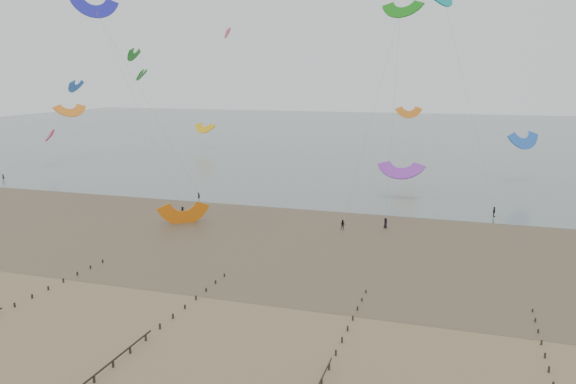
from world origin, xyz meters
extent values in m
plane|color=brown|center=(0.00, 0.00, 0.00)|extent=(500.00, 500.00, 0.00)
plane|color=#475654|center=(0.00, 200.00, 0.03)|extent=(500.00, 500.00, 0.00)
plane|color=#473A28|center=(0.00, 35.00, 0.01)|extent=(500.00, 500.00, 0.00)
ellipsoid|color=slate|center=(-18.00, 22.00, 0.01)|extent=(23.60, 14.36, 0.01)
ellipsoid|color=slate|center=(12.00, 38.00, 0.01)|extent=(33.64, 18.32, 0.01)
ellipsoid|color=slate|center=(45.00, 30.00, 0.01)|extent=(19.65, 13.67, 0.01)
ellipsoid|color=slate|center=(-40.00, 40.00, 0.01)|extent=(26.95, 14.22, 0.01)
cube|color=black|center=(-14.00, -3.79, 0.26)|extent=(0.16, 0.16, 0.62)
cube|color=black|center=(-14.00, -1.16, 0.25)|extent=(0.16, 0.16, 0.59)
cube|color=black|center=(-14.00, 1.47, 0.23)|extent=(0.16, 0.16, 0.57)
cube|color=black|center=(-14.00, 4.11, 0.22)|extent=(0.16, 0.16, 0.54)
cube|color=black|center=(-14.00, 6.74, 0.20)|extent=(0.16, 0.16, 0.51)
cube|color=black|center=(-14.00, 9.37, 0.19)|extent=(0.16, 0.16, 0.48)
cube|color=black|center=(-14.00, 12.00, 0.17)|extent=(0.16, 0.16, 0.45)
cube|color=black|center=(4.00, -14.32, 0.32)|extent=(0.16, 0.16, 0.74)
cube|color=black|center=(4.00, -11.68, 0.31)|extent=(0.16, 0.16, 0.71)
cube|color=black|center=(4.00, -9.05, 0.29)|extent=(0.16, 0.16, 0.68)
cube|color=black|center=(4.00, -6.42, 0.28)|extent=(0.16, 0.16, 0.65)
cube|color=black|center=(4.00, -3.79, 0.26)|extent=(0.16, 0.16, 0.62)
cube|color=black|center=(4.00, -1.16, 0.25)|extent=(0.16, 0.16, 0.59)
cube|color=black|center=(4.00, 1.47, 0.23)|extent=(0.16, 0.16, 0.57)
cube|color=black|center=(4.00, 4.11, 0.22)|extent=(0.16, 0.16, 0.54)
cube|color=black|center=(4.00, 6.74, 0.20)|extent=(0.16, 0.16, 0.51)
cube|color=black|center=(4.00, 9.37, 0.19)|extent=(0.16, 0.16, 0.48)
cube|color=black|center=(4.00, 12.00, 0.17)|extent=(0.16, 0.16, 0.45)
cube|color=black|center=(22.00, -9.05, 0.29)|extent=(0.16, 0.16, 0.68)
cube|color=black|center=(22.00, -6.42, 0.28)|extent=(0.16, 0.16, 0.65)
cube|color=black|center=(22.00, -3.79, 0.26)|extent=(0.16, 0.16, 0.62)
cube|color=black|center=(22.00, -1.16, 0.25)|extent=(0.16, 0.16, 0.59)
cube|color=black|center=(22.00, 1.47, 0.23)|extent=(0.16, 0.16, 0.57)
cube|color=black|center=(22.00, 4.11, 0.22)|extent=(0.16, 0.16, 0.54)
cube|color=black|center=(22.00, 6.74, 0.20)|extent=(0.16, 0.16, 0.51)
cube|color=black|center=(22.00, 9.37, 0.19)|extent=(0.16, 0.16, 0.48)
cube|color=black|center=(22.00, 12.00, 0.17)|extent=(0.16, 0.16, 0.45)
cube|color=black|center=(40.00, -1.16, 0.25)|extent=(0.16, 0.16, 0.59)
cube|color=black|center=(40.00, 1.47, 0.23)|extent=(0.16, 0.16, 0.57)
cube|color=black|center=(40.00, 4.11, 0.22)|extent=(0.16, 0.16, 0.54)
cube|color=black|center=(40.00, 6.74, 0.20)|extent=(0.16, 0.16, 0.51)
cube|color=black|center=(40.00, 9.37, 0.19)|extent=(0.16, 0.16, 0.48)
cube|color=black|center=(40.00, 12.00, 0.17)|extent=(0.16, 0.16, 0.45)
imported|color=black|center=(-19.62, 52.28, 0.75)|extent=(0.59, 0.43, 1.51)
imported|color=black|center=(-16.21, 38.89, 0.84)|extent=(1.14, 1.25, 1.69)
imported|color=black|center=(37.71, 55.10, 0.93)|extent=(0.55, 1.12, 1.85)
imported|color=black|center=(13.56, 38.45, 0.83)|extent=(0.88, 0.72, 1.67)
imported|color=black|center=(20.12, 41.58, 0.86)|extent=(0.94, 1.00, 1.72)
imported|color=black|center=(-75.02, 57.66, 0.76)|extent=(0.63, 0.50, 1.52)
camera|label=1|loc=(32.01, -49.65, 24.77)|focal=35.00mm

